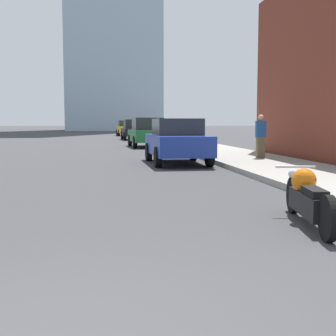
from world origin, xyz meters
TOP-DOWN VIEW (x-y plane):
  - sidewalk at (5.85, 40.00)m, footprint 3.16×240.00m
  - motorcycle at (3.29, 3.39)m, footprint 0.70×2.37m
  - parked_car_blue at (3.02, 13.37)m, footprint 1.96×4.22m
  - parked_car_green at (3.07, 24.71)m, footprint 2.15×4.50m
  - parked_car_black at (3.02, 36.44)m, footprint 1.97×4.37m
  - parked_car_yellow at (3.03, 48.39)m, footprint 2.10×3.93m
  - pedestrian at (6.16, 13.64)m, footprint 0.36×0.22m

SIDE VIEW (x-z plane):
  - sidewalk at x=5.85m, z-range 0.00..0.15m
  - motorcycle at x=3.29m, z-range -0.01..0.78m
  - parked_car_blue at x=3.02m, z-range 0.02..1.60m
  - parked_car_yellow at x=3.03m, z-range 0.01..1.68m
  - parked_car_black at x=3.02m, z-range 0.00..1.70m
  - parked_car_green at x=3.07m, z-range 0.00..1.72m
  - pedestrian at x=6.16m, z-range 0.16..1.74m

